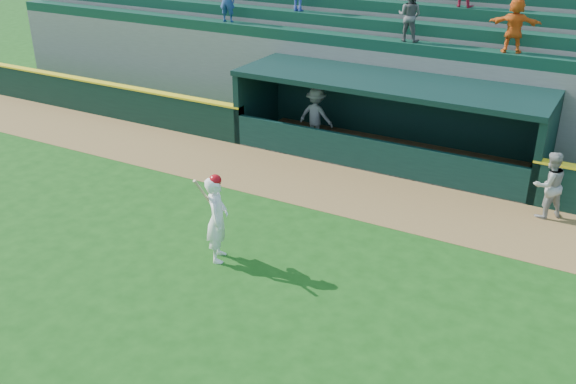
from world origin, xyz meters
The scene contains 9 objects.
ground centered at (0.00, 0.00, 0.00)m, with size 120.00×120.00×0.00m, color #154511.
warning_track centered at (0.00, 4.90, 0.01)m, with size 40.00×3.00×0.01m, color brown.
field_wall_left centered at (-12.25, 6.55, 0.60)m, with size 15.50×0.30×1.20m, color black.
wall_stripe_left centered at (-12.25, 6.55, 1.23)m, with size 15.50×0.32×0.06m, color yellow.
dugout_player_front centered at (5.03, 5.94, 0.87)m, with size 0.85×0.66×1.74m, color #969691.
dugout_player_inside centered at (-2.48, 7.88, 0.91)m, with size 1.17×0.67×1.82m, color gray.
dugout centered at (0.00, 8.00, 1.36)m, with size 9.40×2.80×2.46m.
stands centered at (0.01, 12.56, 2.40)m, with size 34.50×6.29×7.55m.
batter_at_plate centered at (-0.99, 0.19, 1.02)m, with size 0.75×0.92×2.07m.
Camera 1 is at (6.46, -9.90, 7.49)m, focal length 40.00 mm.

